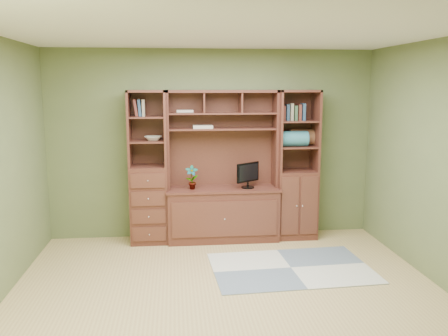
{
  "coord_description": "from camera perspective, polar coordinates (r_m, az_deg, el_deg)",
  "views": [
    {
      "loc": [
        -0.52,
        -4.54,
        2.11
      ],
      "look_at": [
        0.08,
        1.2,
        1.1
      ],
      "focal_mm": 38.0,
      "sensor_mm": 36.0,
      "label": 1
    }
  ],
  "objects": [
    {
      "name": "magazines",
      "position": [
        6.4,
        -2.57,
        4.99
      ],
      "size": [
        0.27,
        0.19,
        0.04
      ],
      "primitive_type": "cube",
      "color": "#B6AC9B",
      "rests_on": "center_hutch"
    },
    {
      "name": "blanket_teal",
      "position": [
        6.52,
        8.44,
        3.51
      ],
      "size": [
        0.36,
        0.21,
        0.21
      ],
      "primitive_type": "cube",
      "color": "#2E6E7B",
      "rests_on": "right_tower"
    },
    {
      "name": "center_hutch",
      "position": [
        6.41,
        -0.14,
        0.16
      ],
      "size": [
        1.54,
        0.53,
        2.05
      ],
      "primitive_type": "cube",
      "color": "#4E241B",
      "rests_on": "ground"
    },
    {
      "name": "bowl",
      "position": [
        6.36,
        -8.51,
        3.57
      ],
      "size": [
        0.23,
        0.23,
        0.06
      ],
      "primitive_type": "imported",
      "color": "beige",
      "rests_on": "left_tower"
    },
    {
      "name": "right_tower",
      "position": [
        6.63,
        8.68,
        0.38
      ],
      "size": [
        0.55,
        0.45,
        2.05
      ],
      "primitive_type": "cube",
      "color": "#4E241B",
      "rests_on": "ground"
    },
    {
      "name": "orchid",
      "position": [
        6.37,
        -3.9,
        -1.14
      ],
      "size": [
        0.17,
        0.12,
        0.32
      ],
      "primitive_type": "imported",
      "color": "#A94339",
      "rests_on": "center_hutch"
    },
    {
      "name": "left_tower",
      "position": [
        6.42,
        -9.08,
        0.06
      ],
      "size": [
        0.5,
        0.45,
        2.05
      ],
      "primitive_type": "cube",
      "color": "#4E241B",
      "rests_on": "ground"
    },
    {
      "name": "rug",
      "position": [
        5.71,
        8.05,
        -11.81
      ],
      "size": [
        1.89,
        1.31,
        0.01
      ],
      "primitive_type": "cube",
      "rotation": [
        0.0,
        0.0,
        0.05
      ],
      "color": "#9FA4A4",
      "rests_on": "ground"
    },
    {
      "name": "monitor",
      "position": [
        6.42,
        2.89,
        -0.32
      ],
      "size": [
        0.42,
        0.37,
        0.48
      ],
      "primitive_type": "cube",
      "rotation": [
        0.0,
        0.0,
        0.63
      ],
      "color": "black",
      "rests_on": "center_hutch"
    },
    {
      "name": "blanket_red",
      "position": [
        6.68,
        9.58,
        3.7
      ],
      "size": [
        0.4,
        0.22,
        0.22
      ],
      "primitive_type": "cube",
      "color": "brown",
      "rests_on": "right_tower"
    },
    {
      "name": "room",
      "position": [
        4.65,
        0.53,
        -0.12
      ],
      "size": [
        4.6,
        4.1,
        2.64
      ],
      "color": "tan",
      "rests_on": "ground"
    }
  ]
}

